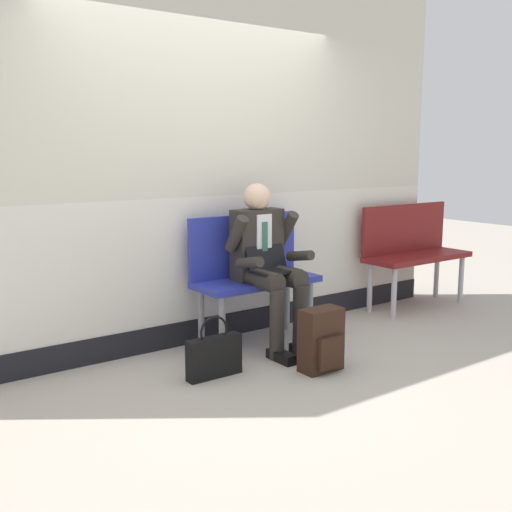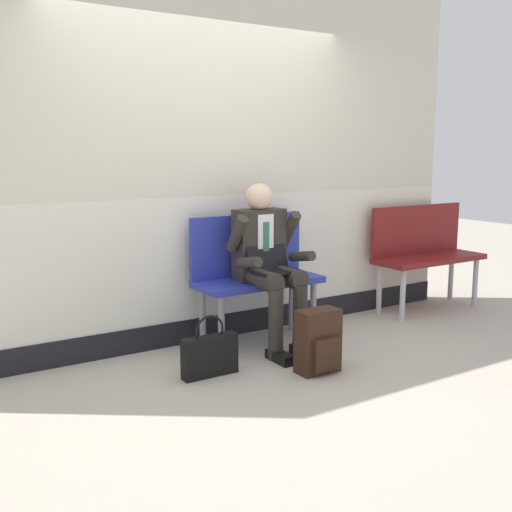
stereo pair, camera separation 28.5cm
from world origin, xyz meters
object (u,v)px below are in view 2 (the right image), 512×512
bench_empty (424,249)px  person_seated (268,261)px  backpack (319,342)px  handbag (210,354)px  bench_with_person (254,269)px

bench_empty → person_seated: bearing=-173.9°
backpack → handbag: 0.75m
bench_empty → handbag: size_ratio=2.69×
bench_empty → handbag: 2.70m
bench_empty → person_seated: size_ratio=0.91×
person_seated → bench_with_person: bearing=90.0°
person_seated → backpack: person_seated is taller
bench_empty → backpack: bearing=-156.3°
backpack → handbag: backpack is taller
bench_empty → backpack: size_ratio=2.60×
bench_empty → bench_with_person: bearing=180.0°
person_seated → bench_empty: bearing=6.1°
bench_empty → handbag: bench_empty is taller
bench_with_person → person_seated: person_seated is taller
person_seated → backpack: (-0.01, -0.65, -0.47)m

